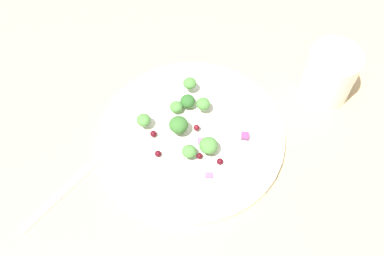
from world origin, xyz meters
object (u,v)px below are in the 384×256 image
(broccoli_floret_1, at_px, (209,146))
(broccoli_floret_2, at_px, (190,83))
(fork, at_px, (79,176))
(water_glass, at_px, (329,74))
(broccoli_floret_0, at_px, (188,151))
(plate, at_px, (192,135))

(broccoli_floret_1, height_order, broccoli_floret_2, same)
(fork, bearing_deg, broccoli_floret_1, 30.87)
(fork, relative_size, water_glass, 2.10)
(broccoli_floret_0, height_order, broccoli_floret_1, broccoli_floret_1)
(water_glass, bearing_deg, broccoli_floret_2, -156.96)
(plate, xyz_separation_m, broccoli_floret_0, (0.01, -0.04, 0.02))
(broccoli_floret_0, bearing_deg, broccoli_floret_2, 109.16)
(fork, height_order, water_glass, water_glass)
(broccoli_floret_0, relative_size, broccoli_floret_1, 0.78)
(broccoli_floret_2, distance_m, water_glass, 0.22)
(broccoli_floret_0, distance_m, broccoli_floret_1, 0.03)
(broccoli_floret_2, xyz_separation_m, water_glass, (0.20, 0.08, 0.01))
(water_glass, bearing_deg, broccoli_floret_0, -129.29)
(plate, bearing_deg, water_glass, 42.96)
(broccoli_floret_2, height_order, water_glass, water_glass)
(plate, bearing_deg, broccoli_floret_0, -78.35)
(broccoli_floret_2, bearing_deg, fork, -117.29)
(broccoli_floret_0, bearing_deg, fork, -149.76)
(broccoli_floret_1, relative_size, fork, 0.15)
(broccoli_floret_1, relative_size, water_glass, 0.31)
(broccoli_floret_1, relative_size, broccoli_floret_2, 1.28)
(broccoli_floret_1, bearing_deg, water_glass, 52.93)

